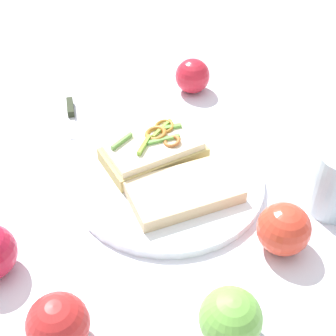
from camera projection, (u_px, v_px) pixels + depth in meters
The scene contains 9 objects.
ground_plane at pixel (168, 184), 0.79m from camera, with size 2.00×2.00×0.00m, color silver.
plate at pixel (168, 180), 0.79m from camera, with size 0.31×0.31×0.01m, color white.
sandwich at pixel (154, 151), 0.80m from camera, with size 0.18×0.18×0.05m.
bread_slice_side at pixel (184, 191), 0.74m from camera, with size 0.17×0.10×0.02m, color beige.
apple_0 at pixel (58, 324), 0.56m from camera, with size 0.07×0.07×0.07m, color red.
apple_1 at pixel (193, 76), 0.98m from camera, with size 0.07×0.07×0.07m, color red.
apple_3 at pixel (284, 229), 0.67m from camera, with size 0.08×0.08×0.08m, color red.
apple_5 at pixel (231, 318), 0.57m from camera, with size 0.08×0.08×0.08m, color #6BAF43.
knife at pixel (71, 112), 0.93m from camera, with size 0.07×0.11×0.02m.
Camera 1 is at (0.16, -0.55, 0.55)m, focal length 51.72 mm.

